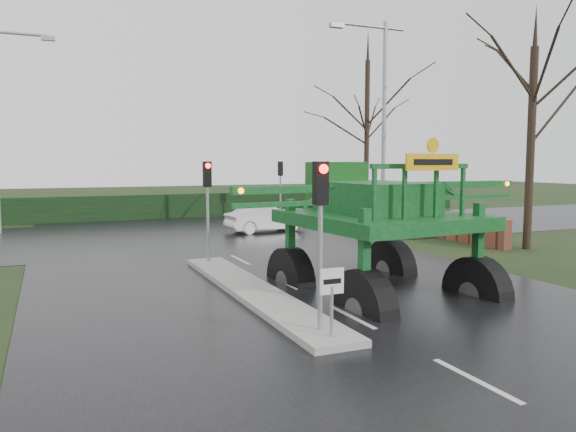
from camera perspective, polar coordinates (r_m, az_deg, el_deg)
name	(u,v)px	position (r m, az deg, el deg)	size (l,w,h in m)	color
ground	(352,318)	(12.97, 6.48, -10.24)	(140.00, 140.00, 0.00)	black
road_main	(224,252)	(22.02, -6.52, -3.66)	(14.00, 80.00, 0.02)	black
road_cross	(189,234)	(27.76, -10.07, -1.80)	(80.00, 12.00, 0.02)	black
median_island	(253,291)	(15.07, -3.59, -7.63)	(1.20, 10.00, 0.16)	gray
hedge_row	(158,207)	(35.49, -13.03, 0.94)	(44.00, 0.90, 1.50)	black
brick_wall	(374,214)	(31.74, 8.70, 0.22)	(0.40, 20.00, 1.20)	#592D1E
keep_left_sign	(332,291)	(10.82, 4.46, -7.62)	(0.50, 0.07, 1.35)	gray
traffic_signal_near	(321,209)	(11.02, 3.34, 0.69)	(0.26, 0.33, 3.52)	gray
traffic_signal_mid	(207,189)	(18.99, -8.19, 2.69)	(0.26, 0.33, 3.52)	gray
traffic_signal_far	(280,177)	(33.37, -0.78, 3.96)	(0.26, 0.33, 3.52)	gray
street_light_right	(379,109)	(27.10, 9.19, 10.72)	(3.85, 0.30, 10.00)	gray
street_light_left_far	(0,110)	(30.99, -27.18, 9.53)	(3.85, 0.30, 10.00)	gray
tree_right_near	(532,119)	(24.48, 23.53, 9.03)	(5.60, 5.60, 9.64)	black
tree_right_far	(367,115)	(37.29, 8.03, 10.09)	(7.00, 7.00, 12.05)	black
crop_sprayer	(359,209)	(13.29, 7.22, 0.76)	(9.14, 6.03, 5.12)	black
white_sedan	(266,232)	(28.02, -2.22, -1.66)	(1.41, 4.04, 1.33)	silver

